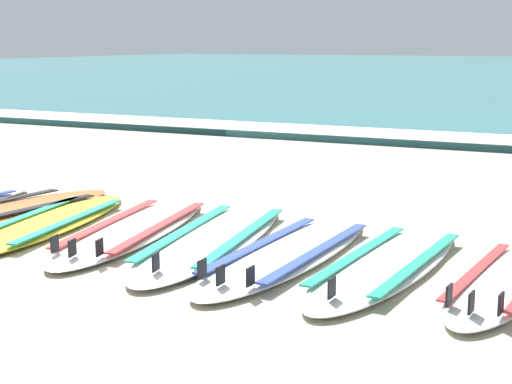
{
  "coord_description": "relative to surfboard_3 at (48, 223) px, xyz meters",
  "views": [
    {
      "loc": [
        3.07,
        -4.8,
        1.43
      ],
      "look_at": [
        0.41,
        0.65,
        0.25
      ],
      "focal_mm": 54.7,
      "sensor_mm": 36.0,
      "label": 1
    }
  ],
  "objects": [
    {
      "name": "surfboard_5",
      "position": [
        1.39,
        0.16,
        -0.0
      ],
      "size": [
        0.98,
        2.57,
        0.18
      ],
      "color": "white",
      "rests_on": "ground"
    },
    {
      "name": "surfboard_7",
      "position": [
        2.7,
        0.07,
        -0.0
      ],
      "size": [
        0.69,
        2.28,
        0.18
      ],
      "color": "white",
      "rests_on": "ground"
    },
    {
      "name": "surfboard_3",
      "position": [
        0.0,
        0.0,
        0.0
      ],
      "size": [
        0.91,
        2.31,
        0.18
      ],
      "color": "yellow",
      "rests_on": "ground"
    },
    {
      "name": "surfboard_8",
      "position": [
        3.44,
        0.02,
        0.0
      ],
      "size": [
        0.64,
        1.97,
        0.18
      ],
      "color": "white",
      "rests_on": "ground"
    },
    {
      "name": "surfboard_6",
      "position": [
        2.03,
        0.03,
        0.0
      ],
      "size": [
        0.65,
        2.34,
        0.18
      ],
      "color": "white",
      "rests_on": "ground"
    },
    {
      "name": "ground_plane",
      "position": [
        0.97,
        0.21,
        -0.04
      ],
      "size": [
        80.0,
        80.0,
        0.0
      ],
      "primitive_type": "plane",
      "color": "#B7AD93"
    },
    {
      "name": "wave_foam_strip",
      "position": [
        0.97,
        6.37,
        0.02
      ],
      "size": [
        80.0,
        1.16,
        0.11
      ],
      "primitive_type": "cube",
      "color": "white",
      "rests_on": "ground"
    },
    {
      "name": "surfboard_4",
      "position": [
        0.71,
        0.14,
        0.0
      ],
      "size": [
        0.98,
        2.43,
        0.18
      ],
      "color": "silver",
      "rests_on": "ground"
    }
  ]
}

